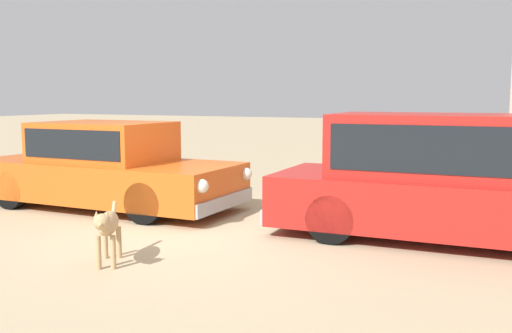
% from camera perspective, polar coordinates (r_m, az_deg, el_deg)
% --- Properties ---
extents(ground_plane, '(80.00, 80.00, 0.00)m').
position_cam_1_polar(ground_plane, '(7.95, -6.06, -6.30)').
color(ground_plane, tan).
extents(parked_sedan_nearest, '(4.57, 1.77, 1.41)m').
position_cam_1_polar(parked_sedan_nearest, '(9.75, -14.69, 0.11)').
color(parked_sedan_nearest, '#D15619').
rests_on(parked_sedan_nearest, ground_plane).
extents(parked_sedan_second, '(4.63, 1.79, 1.60)m').
position_cam_1_polar(parked_sedan_second, '(7.62, 18.33, -0.86)').
color(parked_sedan_second, '#AD1E19').
rests_on(parked_sedan_second, ground_plane).
extents(stray_dog_spotted, '(0.58, 0.92, 0.67)m').
position_cam_1_polar(stray_dog_spotted, '(6.42, -14.52, -5.72)').
color(stray_dog_spotted, tan).
rests_on(stray_dog_spotted, ground_plane).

